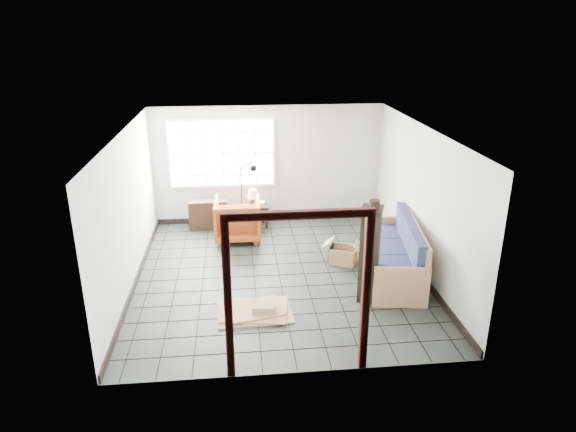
{
  "coord_description": "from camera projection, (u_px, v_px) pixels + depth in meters",
  "views": [
    {
      "loc": [
        -0.69,
        -8.18,
        4.2
      ],
      "look_at": [
        0.19,
        0.3,
        1.01
      ],
      "focal_mm": 32.0,
      "sensor_mm": 36.0,
      "label": 1
    }
  ],
  "objects": [
    {
      "name": "pot",
      "position": [
        374.0,
        204.0,
        7.83
      ],
      "size": [
        0.22,
        0.22,
        0.12
      ],
      "rotation": [
        0.0,
        0.0,
        -0.4
      ],
      "color": "black",
      "rests_on": "tall_shelf"
    },
    {
      "name": "room_shell",
      "position": [
        279.0,
        185.0,
        8.6
      ],
      "size": [
        5.02,
        5.52,
        2.61
      ],
      "color": "#B5B8B1",
      "rests_on": "ground"
    },
    {
      "name": "armchair",
      "position": [
        238.0,
        217.0,
        10.55
      ],
      "size": [
        0.94,
        0.88,
        0.95
      ],
      "primitive_type": "imported",
      "rotation": [
        0.0,
        0.0,
        3.12
      ],
      "color": "#934215",
      "rests_on": "ground"
    },
    {
      "name": "table_lamp",
      "position": [
        253.0,
        195.0,
        11.05
      ],
      "size": [
        0.28,
        0.28,
        0.37
      ],
      "rotation": [
        0.0,
        0.0,
        0.18
      ],
      "color": "black",
      "rests_on": "side_table"
    },
    {
      "name": "side_table",
      "position": [
        257.0,
        209.0,
        11.22
      ],
      "size": [
        0.52,
        0.52,
        0.5
      ],
      "rotation": [
        0.0,
        0.0,
        0.15
      ],
      "color": "black",
      "rests_on": "ground"
    },
    {
      "name": "futon_sofa",
      "position": [
        395.0,
        256.0,
        9.03
      ],
      "size": [
        1.19,
        2.39,
        1.02
      ],
      "rotation": [
        0.0,
        0.0,
        -0.15
      ],
      "color": "#956643",
      "rests_on": "ground"
    },
    {
      "name": "window_panel",
      "position": [
        222.0,
        153.0,
        11.02
      ],
      "size": [
        2.32,
        0.08,
        1.52
      ],
      "color": "silver",
      "rests_on": "ground"
    },
    {
      "name": "ground",
      "position": [
        279.0,
        275.0,
        9.16
      ],
      "size": [
        5.5,
        5.5,
        0.0
      ],
      "primitive_type": "plane",
      "color": "black",
      "rests_on": "ground"
    },
    {
      "name": "tall_shelf",
      "position": [
        370.0,
        254.0,
        8.12
      ],
      "size": [
        0.46,
        0.51,
        1.56
      ],
      "rotation": [
        0.0,
        0.0,
        -0.37
      ],
      "color": "black",
      "rests_on": "ground"
    },
    {
      "name": "console_shelf",
      "position": [
        208.0,
        214.0,
        11.15
      ],
      "size": [
        0.84,
        0.35,
        0.64
      ],
      "rotation": [
        0.0,
        0.0,
        0.04
      ],
      "color": "black",
      "rests_on": "ground"
    },
    {
      "name": "floor_lamp",
      "position": [
        248.0,
        197.0,
        10.55
      ],
      "size": [
        0.49,
        0.32,
        1.61
      ],
      "rotation": [
        0.0,
        0.0,
        0.37
      ],
      "color": "black",
      "rests_on": "ground"
    },
    {
      "name": "cardboard_pile",
      "position": [
        256.0,
        310.0,
        7.94
      ],
      "size": [
        1.19,
        0.88,
        0.17
      ],
      "rotation": [
        0.0,
        0.0,
        -0.0
      ],
      "color": "#936747",
      "rests_on": "ground"
    },
    {
      "name": "doorway_trim",
      "position": [
        298.0,
        275.0,
        6.16
      ],
      "size": [
        1.8,
        0.08,
        2.2
      ],
      "color": "black",
      "rests_on": "ground"
    },
    {
      "name": "projector",
      "position": [
        259.0,
        204.0,
        11.16
      ],
      "size": [
        0.27,
        0.23,
        0.09
      ],
      "rotation": [
        0.0,
        0.0,
        -0.15
      ],
      "color": "silver",
      "rests_on": "side_table"
    },
    {
      "name": "open_box",
      "position": [
        343.0,
        255.0,
        9.59
      ],
      "size": [
        0.85,
        0.66,
        0.44
      ],
      "rotation": [
        0.0,
        0.0,
        -0.43
      ],
      "color": "#936747",
      "rests_on": "ground"
    }
  ]
}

